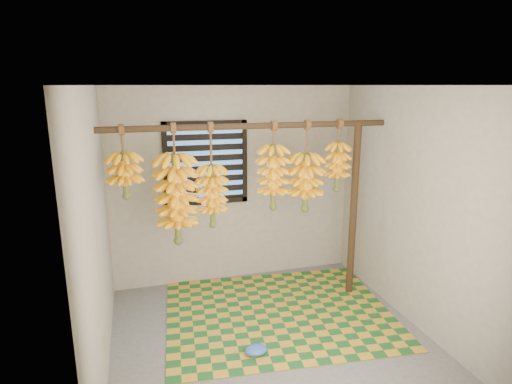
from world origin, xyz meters
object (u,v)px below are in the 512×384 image
object	(u,v)px
banana_bunch_a	(125,175)
woven_mat	(279,313)
banana_bunch_f	(337,166)
banana_bunch_c	(212,196)
support_post	(353,212)
banana_bunch_e	(306,182)
banana_bunch_b	(177,199)
plastic_bag	(256,350)
banana_bunch_d	(273,177)

from	to	relation	value
banana_bunch_a	woven_mat	bearing A→B (deg)	-9.04
banana_bunch_f	banana_bunch_c	bearing A→B (deg)	180.00
support_post	banana_bunch_e	distance (m)	0.71
woven_mat	banana_bunch_a	distance (m)	2.17
banana_bunch_b	banana_bunch_f	size ratio (longest dim) A/B	1.54
woven_mat	banana_bunch_f	size ratio (longest dim) A/B	3.02
banana_bunch_b	banana_bunch_e	world-z (taller)	same
banana_bunch_a	banana_bunch_f	xyz separation A→B (m)	(2.23, -0.00, -0.03)
support_post	woven_mat	distance (m)	1.41
plastic_bag	banana_bunch_e	xyz separation A→B (m)	(0.81, 0.89, 1.33)
support_post	banana_bunch_e	world-z (taller)	banana_bunch_e
banana_bunch_b	woven_mat	bearing A→B (deg)	-13.15
plastic_bag	banana_bunch_f	xyz separation A→B (m)	(1.18, 0.89, 1.48)
woven_mat	support_post	bearing A→B (deg)	13.74
banana_bunch_a	banana_bunch_e	size ratio (longest dim) A/B	0.72
plastic_bag	banana_bunch_d	distance (m)	1.72
banana_bunch_a	banana_bunch_c	size ratio (longest dim) A/B	0.66
support_post	banana_bunch_e	bearing A→B (deg)	180.00
banana_bunch_a	banana_bunch_e	distance (m)	1.87
support_post	banana_bunch_a	bearing A→B (deg)	180.00
banana_bunch_a	banana_bunch_c	xyz separation A→B (m)	(0.84, -0.00, -0.26)
woven_mat	banana_bunch_b	bearing A→B (deg)	166.85
plastic_bag	banana_bunch_f	size ratio (longest dim) A/B	0.27
banana_bunch_f	banana_bunch_a	bearing A→B (deg)	180.00
plastic_bag	banana_bunch_b	xyz separation A→B (m)	(-0.57, 0.89, 1.24)
banana_bunch_c	banana_bunch_d	bearing A→B (deg)	0.00
banana_bunch_c	banana_bunch_d	distance (m)	0.67
woven_mat	banana_bunch_c	world-z (taller)	banana_bunch_c
woven_mat	plastic_bag	bearing A→B (deg)	-124.28
plastic_bag	banana_bunch_a	size ratio (longest dim) A/B	0.30
woven_mat	banana_bunch_e	distance (m)	1.45
banana_bunch_d	banana_bunch_b	bearing A→B (deg)	180.00
woven_mat	banana_bunch_a	bearing A→B (deg)	170.96
plastic_bag	banana_bunch_b	distance (m)	1.63
plastic_bag	banana_bunch_e	size ratio (longest dim) A/B	0.22
plastic_bag	banana_bunch_c	xyz separation A→B (m)	(-0.21, 0.89, 1.25)
woven_mat	banana_bunch_c	xyz separation A→B (m)	(-0.65, 0.24, 1.30)
support_post	banana_bunch_d	xyz separation A→B (m)	(-0.97, 0.00, 0.46)
woven_mat	plastic_bag	world-z (taller)	plastic_bag
woven_mat	banana_bunch_e	bearing A→B (deg)	32.63
plastic_bag	banana_bunch_c	distance (m)	1.55
support_post	plastic_bag	world-z (taller)	support_post
banana_bunch_e	banana_bunch_b	bearing A→B (deg)	180.00
banana_bunch_d	banana_bunch_f	size ratio (longest dim) A/B	1.19
banana_bunch_c	banana_bunch_b	bearing A→B (deg)	180.00
support_post	plastic_bag	bearing A→B (deg)	-147.89
woven_mat	banana_bunch_e	world-z (taller)	banana_bunch_e
plastic_bag	banana_bunch_e	distance (m)	1.79
woven_mat	banana_bunch_f	bearing A→B (deg)	17.72
banana_bunch_c	banana_bunch_f	size ratio (longest dim) A/B	1.37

